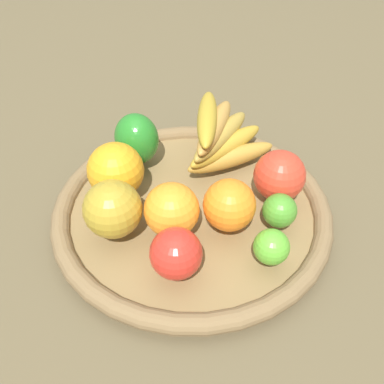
{
  "coord_description": "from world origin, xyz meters",
  "views": [
    {
      "loc": [
        0.13,
        0.44,
        0.48
      ],
      "look_at": [
        0.0,
        0.0,
        0.05
      ],
      "focal_mm": 41.2,
      "sensor_mm": 36.0,
      "label": 1
    }
  ],
  "objects_px": {
    "apple_2": "(176,253)",
    "orange_0": "(116,170)",
    "orange_2": "(172,210)",
    "banana_bunch": "(220,137)",
    "lime_1": "(271,247)",
    "lime_0": "(280,211)",
    "bell_pepper": "(137,139)",
    "orange_1": "(229,205)",
    "apple_0": "(113,209)",
    "apple_1": "(280,176)"
  },
  "relations": [
    {
      "from": "orange_2",
      "to": "bell_pepper",
      "type": "bearing_deg",
      "value": -84.88
    },
    {
      "from": "lime_1",
      "to": "orange_0",
      "type": "distance_m",
      "value": 0.25
    },
    {
      "from": "banana_bunch",
      "to": "orange_0",
      "type": "xyz_separation_m",
      "value": [
        0.17,
        0.03,
        -0.0
      ]
    },
    {
      "from": "orange_0",
      "to": "orange_1",
      "type": "distance_m",
      "value": 0.17
    },
    {
      "from": "bell_pepper",
      "to": "orange_1",
      "type": "distance_m",
      "value": 0.2
    },
    {
      "from": "apple_0",
      "to": "orange_0",
      "type": "distance_m",
      "value": 0.08
    },
    {
      "from": "apple_2",
      "to": "orange_0",
      "type": "bearing_deg",
      "value": -74.48
    },
    {
      "from": "orange_2",
      "to": "orange_1",
      "type": "bearing_deg",
      "value": 171.53
    },
    {
      "from": "lime_1",
      "to": "bell_pepper",
      "type": "xyz_separation_m",
      "value": [
        0.12,
        -0.25,
        0.02
      ]
    },
    {
      "from": "apple_2",
      "to": "banana_bunch",
      "type": "relative_size",
      "value": 0.42
    },
    {
      "from": "apple_2",
      "to": "apple_0",
      "type": "xyz_separation_m",
      "value": [
        0.06,
        -0.09,
        0.01
      ]
    },
    {
      "from": "apple_2",
      "to": "lime_0",
      "type": "bearing_deg",
      "value": -165.67
    },
    {
      "from": "bell_pepper",
      "to": "lime_0",
      "type": "distance_m",
      "value": 0.25
    },
    {
      "from": "apple_2",
      "to": "lime_0",
      "type": "distance_m",
      "value": 0.16
    },
    {
      "from": "apple_2",
      "to": "lime_0",
      "type": "xyz_separation_m",
      "value": [
        -0.16,
        -0.04,
        -0.01
      ]
    },
    {
      "from": "banana_bunch",
      "to": "lime_1",
      "type": "bearing_deg",
      "value": 88.71
    },
    {
      "from": "bell_pepper",
      "to": "apple_2",
      "type": "bearing_deg",
      "value": -30.82
    },
    {
      "from": "banana_bunch",
      "to": "lime_0",
      "type": "bearing_deg",
      "value": 101.32
    },
    {
      "from": "lime_1",
      "to": "apple_1",
      "type": "height_order",
      "value": "apple_1"
    },
    {
      "from": "banana_bunch",
      "to": "apple_1",
      "type": "height_order",
      "value": "banana_bunch"
    },
    {
      "from": "banana_bunch",
      "to": "lime_1",
      "type": "height_order",
      "value": "banana_bunch"
    },
    {
      "from": "lime_0",
      "to": "lime_1",
      "type": "bearing_deg",
      "value": 56.71
    },
    {
      "from": "lime_1",
      "to": "orange_0",
      "type": "bearing_deg",
      "value": -47.67
    },
    {
      "from": "orange_2",
      "to": "bell_pepper",
      "type": "distance_m",
      "value": 0.16
    },
    {
      "from": "lime_1",
      "to": "lime_0",
      "type": "xyz_separation_m",
      "value": [
        -0.04,
        -0.06,
        0.0
      ]
    },
    {
      "from": "bell_pepper",
      "to": "apple_1",
      "type": "bearing_deg",
      "value": 20.77
    },
    {
      "from": "orange_1",
      "to": "apple_1",
      "type": "height_order",
      "value": "apple_1"
    },
    {
      "from": "orange_1",
      "to": "orange_0",
      "type": "bearing_deg",
      "value": -38.64
    },
    {
      "from": "apple_2",
      "to": "orange_2",
      "type": "bearing_deg",
      "value": -100.2
    },
    {
      "from": "bell_pepper",
      "to": "orange_1",
      "type": "relative_size",
      "value": 1.16
    },
    {
      "from": "orange_2",
      "to": "orange_0",
      "type": "height_order",
      "value": "orange_0"
    },
    {
      "from": "lime_1",
      "to": "apple_0",
      "type": "bearing_deg",
      "value": -30.28
    },
    {
      "from": "apple_0",
      "to": "orange_2",
      "type": "xyz_separation_m",
      "value": [
        -0.07,
        0.02,
        -0.0
      ]
    },
    {
      "from": "lime_1",
      "to": "banana_bunch",
      "type": "bearing_deg",
      "value": -91.29
    },
    {
      "from": "apple_0",
      "to": "orange_2",
      "type": "height_order",
      "value": "apple_0"
    },
    {
      "from": "apple_2",
      "to": "orange_0",
      "type": "relative_size",
      "value": 0.79
    },
    {
      "from": "apple_1",
      "to": "lime_0",
      "type": "bearing_deg",
      "value": 67.32
    },
    {
      "from": "apple_0",
      "to": "apple_1",
      "type": "distance_m",
      "value": 0.24
    },
    {
      "from": "orange_1",
      "to": "apple_0",
      "type": "bearing_deg",
      "value": -12.11
    },
    {
      "from": "apple_2",
      "to": "orange_0",
      "type": "height_order",
      "value": "orange_0"
    },
    {
      "from": "bell_pepper",
      "to": "orange_0",
      "type": "distance_m",
      "value": 0.08
    },
    {
      "from": "apple_2",
      "to": "lime_1",
      "type": "bearing_deg",
      "value": 172.42
    },
    {
      "from": "banana_bunch",
      "to": "orange_1",
      "type": "relative_size",
      "value": 2.18
    },
    {
      "from": "lime_1",
      "to": "apple_1",
      "type": "bearing_deg",
      "value": -118.39
    },
    {
      "from": "apple_1",
      "to": "bell_pepper",
      "type": "bearing_deg",
      "value": -37.87
    },
    {
      "from": "orange_2",
      "to": "orange_1",
      "type": "xyz_separation_m",
      "value": [
        -0.08,
        0.01,
        -0.0
      ]
    },
    {
      "from": "orange_2",
      "to": "lime_0",
      "type": "relative_size",
      "value": 1.56
    },
    {
      "from": "lime_1",
      "to": "lime_0",
      "type": "distance_m",
      "value": 0.07
    },
    {
      "from": "apple_0",
      "to": "lime_0",
      "type": "bearing_deg",
      "value": 167.01
    },
    {
      "from": "lime_1",
      "to": "lime_0",
      "type": "relative_size",
      "value": 0.98
    }
  ]
}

